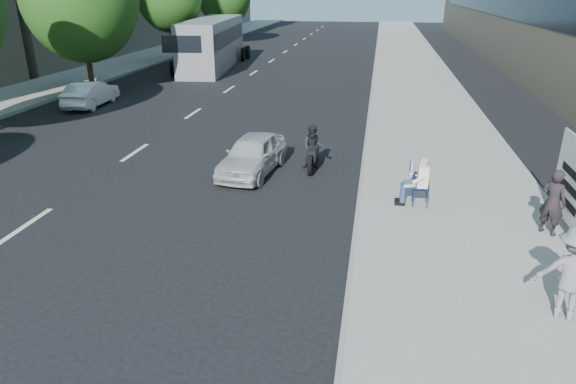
% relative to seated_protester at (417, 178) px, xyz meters
% --- Properties ---
extents(ground, '(160.00, 160.00, 0.00)m').
position_rel_seated_protester_xyz_m(ground, '(-2.90, -4.62, -0.87)').
color(ground, black).
rests_on(ground, ground).
extents(near_sidewalk, '(5.00, 120.00, 0.15)m').
position_rel_seated_protester_xyz_m(near_sidewalk, '(1.10, 15.38, -0.80)').
color(near_sidewalk, gray).
rests_on(near_sidewalk, ground).
extents(far_sidewalk, '(4.50, 120.00, 0.15)m').
position_rel_seated_protester_xyz_m(far_sidewalk, '(-19.65, 15.38, -0.80)').
color(far_sidewalk, gray).
rests_on(far_sidewalk, ground).
extents(seated_protester, '(0.83, 1.12, 1.31)m').
position_rel_seated_protester_xyz_m(seated_protester, '(0.00, 0.00, 0.00)').
color(seated_protester, navy).
rests_on(seated_protester, near_sidewalk).
extents(jogger, '(1.23, 0.94, 1.69)m').
position_rel_seated_protester_xyz_m(jogger, '(2.25, -4.55, 0.12)').
color(jogger, gray).
rests_on(jogger, near_sidewalk).
extents(pedestrian_woman, '(0.67, 0.66, 1.55)m').
position_rel_seated_protester_xyz_m(pedestrian_woman, '(2.90, -1.20, 0.05)').
color(pedestrian_woman, black).
rests_on(pedestrian_woman, near_sidewalk).
extents(white_sedan_near, '(1.82, 3.64, 1.19)m').
position_rel_seated_protester_xyz_m(white_sedan_near, '(-4.83, 2.08, -0.28)').
color(white_sedan_near, silver).
rests_on(white_sedan_near, ground).
extents(white_sedan_mid, '(1.49, 3.73, 1.21)m').
position_rel_seated_protester_xyz_m(white_sedan_mid, '(-14.76, 10.05, -0.27)').
color(white_sedan_mid, white).
rests_on(white_sedan_mid, ground).
extents(motorcycle, '(0.70, 2.04, 1.42)m').
position_rel_seated_protester_xyz_m(motorcycle, '(-3.02, 2.78, -0.24)').
color(motorcycle, black).
rests_on(motorcycle, ground).
extents(bus, '(3.88, 12.29, 3.30)m').
position_rel_seated_protester_xyz_m(bus, '(-12.81, 23.40, 0.76)').
color(bus, gray).
rests_on(bus, ground).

